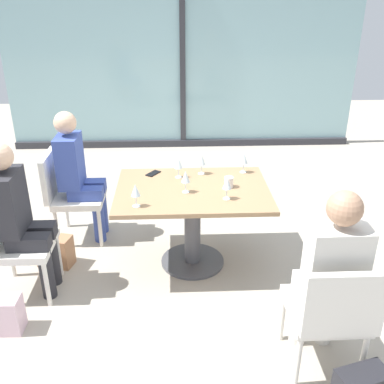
{
  "coord_description": "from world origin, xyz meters",
  "views": [
    {
      "loc": [
        -0.15,
        -3.31,
        2.26
      ],
      "look_at": [
        0.0,
        0.1,
        0.65
      ],
      "focal_mm": 41.12,
      "sensor_mm": 36.0,
      "label": 1
    }
  ],
  "objects_px": {
    "person_far_left": "(78,171)",
    "wine_glass_2": "(136,191)",
    "chair_far_left": "(68,191)",
    "chair_front_right": "(331,311)",
    "person_side_end": "(19,214)",
    "wine_glass_4": "(201,160)",
    "person_front_right": "(330,272)",
    "dining_table_main": "(193,208)",
    "handbag_0": "(0,315)",
    "wine_glass_5": "(178,163)",
    "wine_glass_3": "(227,184)",
    "wine_glass_0": "(244,159)",
    "wine_glass_1": "(186,177)",
    "cell_phone_on_table": "(153,173)",
    "chair_side_end": "(9,238)",
    "coffee_cup": "(229,182)",
    "handbag_1": "(55,251)"
  },
  "relations": [
    {
      "from": "wine_glass_4",
      "to": "chair_front_right",
      "type": "bearing_deg",
      "value": -66.77
    },
    {
      "from": "wine_glass_4",
      "to": "coffee_cup",
      "type": "height_order",
      "value": "wine_glass_4"
    },
    {
      "from": "coffee_cup",
      "to": "handbag_0",
      "type": "height_order",
      "value": "coffee_cup"
    },
    {
      "from": "chair_side_end",
      "to": "handbag_0",
      "type": "relative_size",
      "value": 2.9
    },
    {
      "from": "person_front_right",
      "to": "handbag_1",
      "type": "relative_size",
      "value": 4.2
    },
    {
      "from": "wine_glass_2",
      "to": "wine_glass_4",
      "type": "relative_size",
      "value": 1.0
    },
    {
      "from": "person_front_right",
      "to": "wine_glass_5",
      "type": "height_order",
      "value": "person_front_right"
    },
    {
      "from": "wine_glass_2",
      "to": "wine_glass_5",
      "type": "distance_m",
      "value": 0.64
    },
    {
      "from": "person_side_end",
      "to": "chair_front_right",
      "type": "bearing_deg",
      "value": -24.11
    },
    {
      "from": "handbag_0",
      "to": "chair_side_end",
      "type": "bearing_deg",
      "value": 95.45
    },
    {
      "from": "person_front_right",
      "to": "wine_glass_2",
      "type": "distance_m",
      "value": 1.5
    },
    {
      "from": "person_side_end",
      "to": "person_far_left",
      "type": "height_order",
      "value": "same"
    },
    {
      "from": "person_side_end",
      "to": "cell_phone_on_table",
      "type": "xyz_separation_m",
      "value": [
        0.99,
        0.66,
        0.03
      ]
    },
    {
      "from": "cell_phone_on_table",
      "to": "handbag_0",
      "type": "xyz_separation_m",
      "value": [
        -1.07,
        -1.13,
        -0.59
      ]
    },
    {
      "from": "chair_far_left",
      "to": "cell_phone_on_table",
      "type": "relative_size",
      "value": 6.04
    },
    {
      "from": "dining_table_main",
      "to": "handbag_0",
      "type": "bearing_deg",
      "value": -150.28
    },
    {
      "from": "wine_glass_3",
      "to": "coffee_cup",
      "type": "distance_m",
      "value": 0.24
    },
    {
      "from": "chair_far_left",
      "to": "wine_glass_2",
      "type": "xyz_separation_m",
      "value": [
        0.71,
        -0.81,
        0.37
      ]
    },
    {
      "from": "wine_glass_4",
      "to": "wine_glass_3",
      "type": "bearing_deg",
      "value": -72.21
    },
    {
      "from": "wine_glass_1",
      "to": "wine_glass_5",
      "type": "relative_size",
      "value": 1.0
    },
    {
      "from": "chair_front_right",
      "to": "coffee_cup",
      "type": "relative_size",
      "value": 9.67
    },
    {
      "from": "person_far_left",
      "to": "wine_glass_3",
      "type": "bearing_deg",
      "value": -28.66
    },
    {
      "from": "person_side_end",
      "to": "cell_phone_on_table",
      "type": "relative_size",
      "value": 8.75
    },
    {
      "from": "dining_table_main",
      "to": "wine_glass_3",
      "type": "xyz_separation_m",
      "value": [
        0.26,
        -0.21,
        0.31
      ]
    },
    {
      "from": "wine_glass_2",
      "to": "wine_glass_1",
      "type": "bearing_deg",
      "value": 31.74
    },
    {
      "from": "cell_phone_on_table",
      "to": "handbag_0",
      "type": "bearing_deg",
      "value": -98.18
    },
    {
      "from": "handbag_0",
      "to": "wine_glass_5",
      "type": "bearing_deg",
      "value": 40.24
    },
    {
      "from": "wine_glass_0",
      "to": "wine_glass_1",
      "type": "distance_m",
      "value": 0.66
    },
    {
      "from": "wine_glass_2",
      "to": "coffee_cup",
      "type": "height_order",
      "value": "wine_glass_2"
    },
    {
      "from": "wine_glass_0",
      "to": "cell_phone_on_table",
      "type": "xyz_separation_m",
      "value": [
        -0.81,
        0.0,
        -0.13
      ]
    },
    {
      "from": "wine_glass_3",
      "to": "wine_glass_4",
      "type": "xyz_separation_m",
      "value": [
        -0.17,
        0.52,
        0.0
      ]
    },
    {
      "from": "handbag_0",
      "to": "wine_glass_0",
      "type": "bearing_deg",
      "value": 32.5
    },
    {
      "from": "wine_glass_5",
      "to": "chair_far_left",
      "type": "bearing_deg",
      "value": 165.55
    },
    {
      "from": "wine_glass_1",
      "to": "wine_glass_4",
      "type": "height_order",
      "value": "same"
    },
    {
      "from": "person_front_right",
      "to": "wine_glass_0",
      "type": "height_order",
      "value": "person_front_right"
    },
    {
      "from": "wine_glass_1",
      "to": "handbag_0",
      "type": "bearing_deg",
      "value": -151.46
    },
    {
      "from": "wine_glass_2",
      "to": "chair_front_right",
      "type": "bearing_deg",
      "value": -38.54
    },
    {
      "from": "person_far_left",
      "to": "wine_glass_2",
      "type": "relative_size",
      "value": 6.81
    },
    {
      "from": "chair_front_right",
      "to": "handbag_1",
      "type": "relative_size",
      "value": 2.9
    },
    {
      "from": "person_side_end",
      "to": "cell_phone_on_table",
      "type": "distance_m",
      "value": 1.19
    },
    {
      "from": "chair_front_right",
      "to": "person_far_left",
      "type": "height_order",
      "value": "person_far_left"
    },
    {
      "from": "chair_side_end",
      "to": "person_side_end",
      "type": "height_order",
      "value": "person_side_end"
    },
    {
      "from": "chair_far_left",
      "to": "wine_glass_3",
      "type": "xyz_separation_m",
      "value": [
        1.41,
        -0.71,
        0.37
      ]
    },
    {
      "from": "handbag_0",
      "to": "handbag_1",
      "type": "bearing_deg",
      "value": 78.41
    },
    {
      "from": "wine_glass_3",
      "to": "dining_table_main",
      "type": "bearing_deg",
      "value": 141.21
    },
    {
      "from": "chair_front_right",
      "to": "person_side_end",
      "type": "relative_size",
      "value": 0.69
    },
    {
      "from": "wine_glass_3",
      "to": "person_front_right",
      "type": "bearing_deg",
      "value": -61.78
    },
    {
      "from": "wine_glass_4",
      "to": "person_side_end",
      "type": "bearing_deg",
      "value": -155.51
    },
    {
      "from": "wine_glass_1",
      "to": "handbag_1",
      "type": "relative_size",
      "value": 0.62
    },
    {
      "from": "person_far_left",
      "to": "wine_glass_5",
      "type": "bearing_deg",
      "value": -16.06
    }
  ]
}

